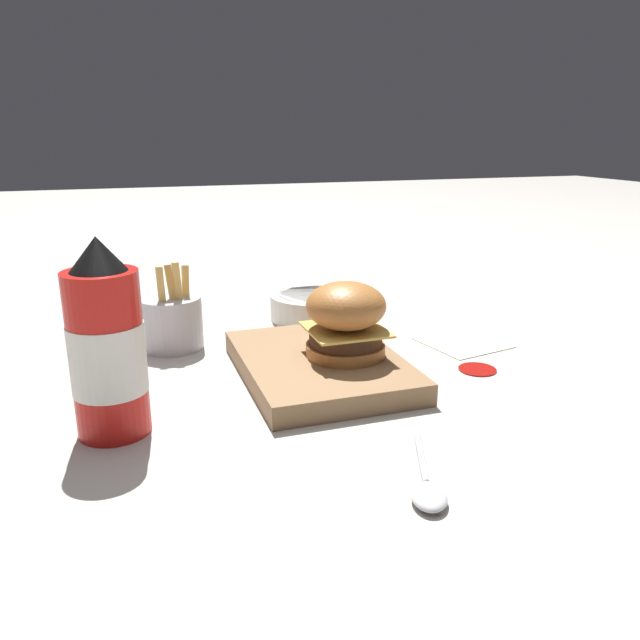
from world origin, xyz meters
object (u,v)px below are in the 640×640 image
at_px(ketchup_bottle, 107,348).
at_px(side_bowl, 314,305).
at_px(fries_basket, 172,321).
at_px(serving_board, 320,366).
at_px(burger, 346,319).
at_px(spoon, 427,488).

height_order(ketchup_bottle, side_bowl, ketchup_bottle).
xyz_separation_m(fries_basket, side_bowl, (-0.08, 0.25, -0.02)).
relative_size(serving_board, burger, 2.66).
relative_size(serving_board, fries_basket, 2.08).
distance_m(burger, fries_basket, 0.28).
xyz_separation_m(side_bowl, spoon, (0.56, -0.07, -0.02)).
height_order(burger, ketchup_bottle, ketchup_bottle).
height_order(serving_board, spoon, serving_board).
relative_size(side_bowl, spoon, 1.06).
distance_m(ketchup_bottle, spoon, 0.36).
distance_m(ketchup_bottle, fries_basket, 0.28).
bearing_deg(spoon, fries_basket, -137.78).
bearing_deg(burger, side_bowl, 171.00).
height_order(serving_board, ketchup_bottle, ketchup_bottle).
xyz_separation_m(ketchup_bottle, side_bowl, (-0.34, 0.34, -0.07)).
bearing_deg(spoon, ketchup_bottle, -107.52).
bearing_deg(burger, fries_basket, -131.99).
xyz_separation_m(burger, fries_basket, (-0.19, -0.21, -0.04)).
bearing_deg(serving_board, spoon, 0.41).
height_order(fries_basket, spoon, fries_basket).
xyz_separation_m(serving_board, fries_basket, (-0.18, -0.18, 0.03)).
bearing_deg(fries_basket, burger, 48.01).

